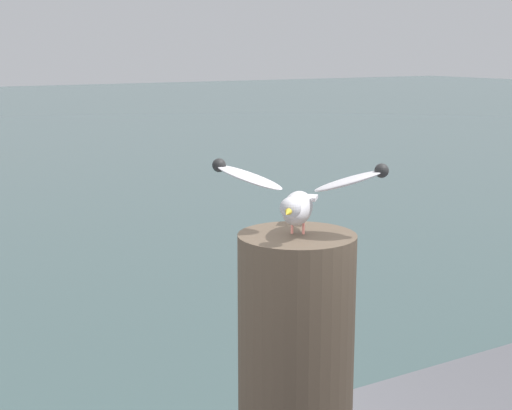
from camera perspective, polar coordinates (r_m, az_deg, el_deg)
mooring_post at (r=2.52m, az=3.01°, el=-12.15°), size 0.38×0.38×0.90m
seagull at (r=2.35m, az=3.14°, el=0.56°), size 0.46×0.45×0.23m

